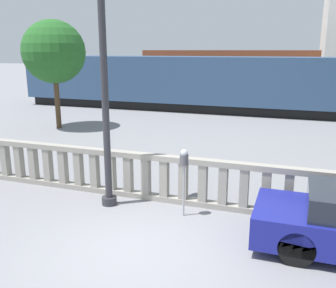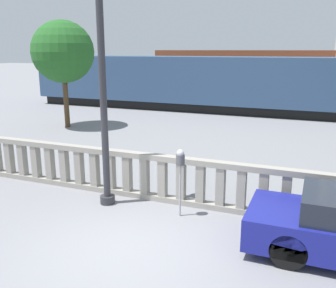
# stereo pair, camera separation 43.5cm
# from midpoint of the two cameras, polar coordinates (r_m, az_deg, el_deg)

# --- Properties ---
(ground_plane) EXTENTS (160.00, 160.00, 0.00)m
(ground_plane) POSITION_cam_midpoint_polar(r_m,az_deg,el_deg) (7.46, -4.95, -15.82)
(ground_plane) COLOR slate
(balustrade) EXTENTS (15.15, 0.24, 1.20)m
(balustrade) POSITION_cam_midpoint_polar(r_m,az_deg,el_deg) (9.30, 1.92, -5.46)
(balustrade) COLOR gray
(balustrade) RESTS_ON ground
(lamppost) EXTENTS (0.36, 0.36, 6.07)m
(lamppost) POSITION_cam_midpoint_polar(r_m,az_deg,el_deg) (8.80, -8.59, 10.80)
(lamppost) COLOR #2D2D33
(lamppost) RESTS_ON ground
(parking_meter) EXTENTS (0.20, 0.20, 1.59)m
(parking_meter) POSITION_cam_midpoint_polar(r_m,az_deg,el_deg) (8.34, 3.39, -2.71)
(parking_meter) COLOR #99999E
(parking_meter) RESTS_ON ground
(train_near) EXTENTS (29.10, 3.09, 3.91)m
(train_near) POSITION_cam_midpoint_polar(r_m,az_deg,el_deg) (22.99, 14.10, 8.82)
(train_near) COLOR black
(train_near) RESTS_ON ground
(train_far) EXTENTS (19.10, 2.89, 4.27)m
(train_far) POSITION_cam_midpoint_polar(r_m,az_deg,el_deg) (36.20, 13.85, 10.96)
(train_far) COLOR black
(train_far) RESTS_ON ground
(tree_right) EXTENTS (2.94, 2.94, 5.10)m
(tree_right) POSITION_cam_midpoint_polar(r_m,az_deg,el_deg) (18.81, -15.08, 13.38)
(tree_right) COLOR #4C3823
(tree_right) RESTS_ON ground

